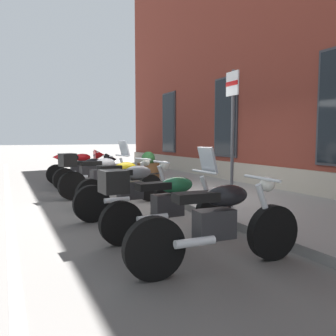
{
  "coord_description": "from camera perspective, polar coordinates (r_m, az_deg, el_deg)",
  "views": [
    {
      "loc": [
        7.1,
        -3.25,
        1.44
      ],
      "look_at": [
        -0.04,
        0.14,
        0.76
      ],
      "focal_mm": 37.01,
      "sensor_mm": 36.0,
      "label": 1
    }
  ],
  "objects": [
    {
      "name": "ground_plane",
      "position": [
        7.94,
        -0.81,
        -5.5
      ],
      "size": [
        140.0,
        140.0,
        0.0
      ],
      "primitive_type": "plane",
      "color": "#565451"
    },
    {
      "name": "sidewalk",
      "position": [
        8.7,
        8.73,
        -4.19
      ],
      "size": [
        26.87,
        3.16,
        0.13
      ],
      "primitive_type": "cube",
      "color": "slate",
      "rests_on": "ground_plane"
    },
    {
      "name": "motorcycle_black_sport",
      "position": [
        10.1,
        -12.32,
        -0.25
      ],
      "size": [
        0.68,
        2.1,
        0.99
      ],
      "color": "black",
      "rests_on": "ground_plane"
    },
    {
      "name": "motorcycle_red_sport",
      "position": [
        11.4,
        -14.0,
        0.48
      ],
      "size": [
        0.62,
        2.04,
        1.07
      ],
      "color": "black",
      "rests_on": "ground_plane"
    },
    {
      "name": "parking_sign",
      "position": [
        6.61,
        10.56,
        7.81
      ],
      "size": [
        0.36,
        0.07,
        2.56
      ],
      "color": "#4C4C51",
      "rests_on": "sidewalk"
    },
    {
      "name": "motorcycle_grey_naked",
      "position": [
        6.33,
        -5.64,
        -3.68
      ],
      "size": [
        0.62,
        2.17,
        1.01
      ],
      "color": "black",
      "rests_on": "ground_plane"
    },
    {
      "name": "motorcycle_black_naked",
      "position": [
        3.88,
        8.55,
        -9.25
      ],
      "size": [
        0.62,
        2.16,
        1.0
      ],
      "color": "black",
      "rests_on": "ground_plane"
    },
    {
      "name": "motorcycle_green_touring",
      "position": [
        4.95,
        -0.82,
        -5.46
      ],
      "size": [
        0.62,
        2.13,
        1.31
      ],
      "color": "black",
      "rests_on": "ground_plane"
    },
    {
      "name": "motorcycle_yellow_naked",
      "position": [
        7.54,
        -7.5,
        -2.36
      ],
      "size": [
        0.69,
        2.05,
        0.99
      ],
      "color": "black",
      "rests_on": "ground_plane"
    },
    {
      "name": "lane_stripe",
      "position": [
        7.25,
        -24.66,
        -6.94
      ],
      "size": [
        26.87,
        0.12,
        0.01
      ],
      "primitive_type": "cube",
      "color": "silver",
      "rests_on": "ground_plane"
    },
    {
      "name": "motorcycle_silver_touring",
      "position": [
        8.59,
        -11.52,
        -0.96
      ],
      "size": [
        0.83,
        2.16,
        1.38
      ],
      "color": "black",
      "rests_on": "ground_plane"
    },
    {
      "name": "barrel_planter",
      "position": [
        10.26,
        -3.25,
        -0.32
      ],
      "size": [
        0.69,
        0.69,
        0.91
      ],
      "color": "brown",
      "rests_on": "sidewalk"
    }
  ]
}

